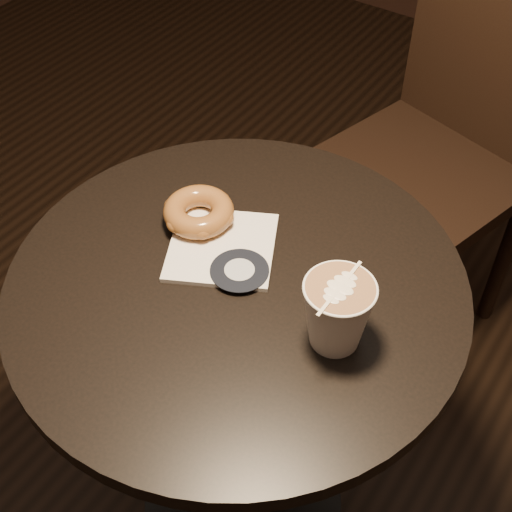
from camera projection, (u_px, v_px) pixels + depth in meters
name	position (u px, v px, depth m)	size (l,w,h in m)	color
cafe_table	(239.00, 358.00, 1.22)	(0.70, 0.70, 0.75)	black
chair	(456.00, 115.00, 1.61)	(0.53, 0.53, 1.08)	black
pastry_bag	(222.00, 247.00, 1.11)	(0.16, 0.16, 0.01)	white
doughnut	(199.00, 212.00, 1.14)	(0.11, 0.11, 0.04)	brown
latte_cup	(337.00, 314.00, 0.96)	(0.10, 0.10, 0.11)	white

